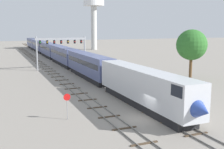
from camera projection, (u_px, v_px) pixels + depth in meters
ground_plane at (145, 118)px, 30.81m from camera, size 400.00×400.00×0.00m
track_main at (55, 60)px, 86.20m from camera, size 2.60×200.00×0.16m
track_near at (49, 70)px, 65.91m from camera, size 2.60×160.00×0.16m
passenger_train at (55, 52)px, 85.75m from camera, size 3.04×132.32×4.80m
signal_gantry at (61, 45)px, 66.51m from camera, size 12.10×0.49×7.87m
water_tower at (94, 4)px, 125.25m from camera, size 9.41×9.41×26.17m
stop_sign at (67, 103)px, 30.17m from camera, size 0.76×0.08×2.88m
trackside_tree_left at (192, 45)px, 52.19m from camera, size 5.72×5.72×9.59m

